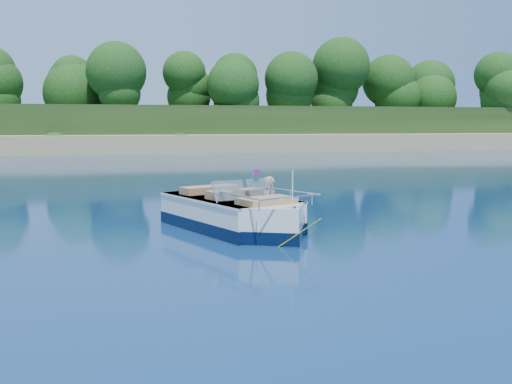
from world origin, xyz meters
TOP-DOWN VIEW (x-y plane):
  - ground at (0.00, 0.00)m, footprint 160.00×160.00m
  - shoreline at (0.00, 63.77)m, footprint 170.00×59.00m
  - treeline at (0.04, 41.01)m, footprint 150.00×7.12m
  - motorboat at (-0.25, 0.70)m, footprint 3.04×4.86m
  - tow_tube at (0.89, 2.06)m, footprint 1.67×1.67m
  - boy at (0.77, 2.01)m, footprint 0.74×0.95m

SIDE VIEW (x-z plane):
  - ground at x=0.00m, z-range 0.00..0.00m
  - boy at x=0.77m, z-range -0.85..0.85m
  - tow_tube at x=0.89m, z-range -0.08..0.26m
  - motorboat at x=-0.25m, z-range -0.52..1.19m
  - shoreline at x=0.00m, z-range -2.02..3.98m
  - treeline at x=0.04m, z-range 1.45..9.64m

